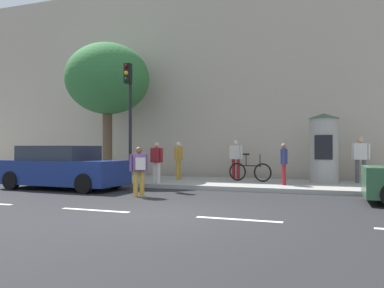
{
  "coord_description": "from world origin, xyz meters",
  "views": [
    {
      "loc": [
        3.59,
        -7.86,
        1.47
      ],
      "look_at": [
        -0.03,
        2.0,
        1.57
      ],
      "focal_mm": 36.74,
      "sensor_mm": 36.0,
      "label": 1
    }
  ],
  "objects_px": {
    "pedestrian_with_bag": "(284,161)",
    "parked_car_red": "(63,168)",
    "street_tree": "(108,79)",
    "poster_column": "(324,147)",
    "bicycle_leaning": "(250,171)",
    "traffic_light": "(129,103)",
    "pedestrian_in_dark_shirt": "(157,159)",
    "pedestrian_in_red_top": "(236,156)",
    "pedestrian_with_backpack": "(361,156)",
    "pedestrian_tallest": "(139,167)",
    "pedestrian_in_light_jacket": "(179,158)"
  },
  "relations": [
    {
      "from": "pedestrian_in_red_top",
      "to": "parked_car_red",
      "type": "xyz_separation_m",
      "value": [
        -5.12,
        -4.84,
        -0.38
      ]
    },
    {
      "from": "traffic_light",
      "to": "pedestrian_in_dark_shirt",
      "type": "bearing_deg",
      "value": 15.56
    },
    {
      "from": "pedestrian_in_dark_shirt",
      "to": "pedestrian_in_red_top",
      "type": "height_order",
      "value": "pedestrian_in_red_top"
    },
    {
      "from": "pedestrian_with_bag",
      "to": "poster_column",
      "type": "bearing_deg",
      "value": 47.52
    },
    {
      "from": "pedestrian_tallest",
      "to": "pedestrian_with_bag",
      "type": "height_order",
      "value": "pedestrian_with_bag"
    },
    {
      "from": "poster_column",
      "to": "pedestrian_with_backpack",
      "type": "xyz_separation_m",
      "value": [
        1.3,
        0.31,
        -0.31
      ]
    },
    {
      "from": "traffic_light",
      "to": "poster_column",
      "type": "xyz_separation_m",
      "value": [
        6.93,
        2.55,
        -1.68
      ]
    },
    {
      "from": "poster_column",
      "to": "pedestrian_in_red_top",
      "type": "bearing_deg",
      "value": 168.96
    },
    {
      "from": "traffic_light",
      "to": "pedestrian_with_backpack",
      "type": "height_order",
      "value": "traffic_light"
    },
    {
      "from": "bicycle_leaning",
      "to": "street_tree",
      "type": "bearing_deg",
      "value": -179.64
    },
    {
      "from": "pedestrian_with_backpack",
      "to": "street_tree",
      "type": "bearing_deg",
      "value": -175.82
    },
    {
      "from": "traffic_light",
      "to": "pedestrian_in_dark_shirt",
      "type": "height_order",
      "value": "traffic_light"
    },
    {
      "from": "pedestrian_in_dark_shirt",
      "to": "parked_car_red",
      "type": "relative_size",
      "value": 0.33
    },
    {
      "from": "poster_column",
      "to": "pedestrian_with_backpack",
      "type": "bearing_deg",
      "value": 13.37
    },
    {
      "from": "pedestrian_in_dark_shirt",
      "to": "poster_column",
      "type": "bearing_deg",
      "value": 20.96
    },
    {
      "from": "parked_car_red",
      "to": "pedestrian_in_dark_shirt",
      "type": "bearing_deg",
      "value": 33.96
    },
    {
      "from": "poster_column",
      "to": "bicycle_leaning",
      "type": "relative_size",
      "value": 1.5
    },
    {
      "from": "street_tree",
      "to": "pedestrian_tallest",
      "type": "bearing_deg",
      "value": -49.07
    },
    {
      "from": "poster_column",
      "to": "bicycle_leaning",
      "type": "height_order",
      "value": "poster_column"
    },
    {
      "from": "poster_column",
      "to": "pedestrian_with_bag",
      "type": "distance_m",
      "value": 2.0
    },
    {
      "from": "traffic_light",
      "to": "pedestrian_in_light_jacket",
      "type": "bearing_deg",
      "value": 60.39
    },
    {
      "from": "traffic_light",
      "to": "pedestrian_with_bag",
      "type": "relative_size",
      "value": 3.05
    },
    {
      "from": "street_tree",
      "to": "parked_car_red",
      "type": "height_order",
      "value": "street_tree"
    },
    {
      "from": "poster_column",
      "to": "pedestrian_with_bag",
      "type": "relative_size",
      "value": 1.78
    },
    {
      "from": "street_tree",
      "to": "pedestrian_in_red_top",
      "type": "bearing_deg",
      "value": 11.66
    },
    {
      "from": "traffic_light",
      "to": "parked_car_red",
      "type": "bearing_deg",
      "value": -137.96
    },
    {
      "from": "street_tree",
      "to": "pedestrian_with_backpack",
      "type": "distance_m",
      "value": 11.04
    },
    {
      "from": "traffic_light",
      "to": "parked_car_red",
      "type": "xyz_separation_m",
      "value": [
        -1.77,
        -1.59,
        -2.42
      ]
    },
    {
      "from": "poster_column",
      "to": "parked_car_red",
      "type": "height_order",
      "value": "poster_column"
    },
    {
      "from": "street_tree",
      "to": "bicycle_leaning",
      "type": "height_order",
      "value": "street_tree"
    },
    {
      "from": "pedestrian_in_light_jacket",
      "to": "parked_car_red",
      "type": "height_order",
      "value": "pedestrian_in_light_jacket"
    },
    {
      "from": "poster_column",
      "to": "pedestrian_in_red_top",
      "type": "xyz_separation_m",
      "value": [
        -3.58,
        0.7,
        -0.36
      ]
    },
    {
      "from": "pedestrian_in_light_jacket",
      "to": "parked_car_red",
      "type": "distance_m",
      "value": 4.73
    },
    {
      "from": "traffic_light",
      "to": "bicycle_leaning",
      "type": "relative_size",
      "value": 2.56
    },
    {
      "from": "poster_column",
      "to": "pedestrian_in_dark_shirt",
      "type": "bearing_deg",
      "value": -159.04
    },
    {
      "from": "poster_column",
      "to": "street_tree",
      "type": "relative_size",
      "value": 0.44
    },
    {
      "from": "pedestrian_in_red_top",
      "to": "bicycle_leaning",
      "type": "bearing_deg",
      "value": -53.23
    },
    {
      "from": "pedestrian_in_light_jacket",
      "to": "bicycle_leaning",
      "type": "distance_m",
      "value": 3.04
    },
    {
      "from": "poster_column",
      "to": "bicycle_leaning",
      "type": "distance_m",
      "value": 2.94
    },
    {
      "from": "parked_car_red",
      "to": "pedestrian_with_backpack",
      "type": "bearing_deg",
      "value": 24.0
    },
    {
      "from": "pedestrian_in_red_top",
      "to": "pedestrian_in_light_jacket",
      "type": "distance_m",
      "value": 2.46
    },
    {
      "from": "poster_column",
      "to": "street_tree",
      "type": "bearing_deg",
      "value": -177.14
    },
    {
      "from": "poster_column",
      "to": "pedestrian_with_backpack",
      "type": "relative_size",
      "value": 1.52
    },
    {
      "from": "pedestrian_with_backpack",
      "to": "bicycle_leaning",
      "type": "relative_size",
      "value": 0.98
    },
    {
      "from": "street_tree",
      "to": "pedestrian_with_bag",
      "type": "relative_size",
      "value": 4.07
    },
    {
      "from": "pedestrian_with_bag",
      "to": "parked_car_red",
      "type": "relative_size",
      "value": 0.33
    },
    {
      "from": "pedestrian_with_backpack",
      "to": "parked_car_red",
      "type": "distance_m",
      "value": 10.95
    },
    {
      "from": "pedestrian_with_bag",
      "to": "parked_car_red",
      "type": "height_order",
      "value": "pedestrian_with_bag"
    },
    {
      "from": "traffic_light",
      "to": "pedestrian_tallest",
      "type": "bearing_deg",
      "value": -55.22
    },
    {
      "from": "parked_car_red",
      "to": "bicycle_leaning",
      "type": "bearing_deg",
      "value": 32.04
    }
  ]
}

